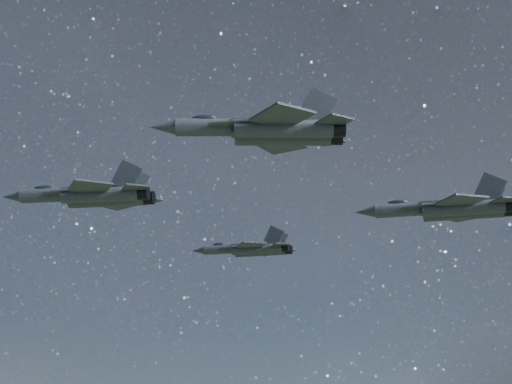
{
  "coord_description": "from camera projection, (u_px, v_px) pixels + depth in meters",
  "views": [
    {
      "loc": [
        -11.67,
        -85.72,
        122.14
      ],
      "look_at": [
        -4.22,
        -0.9,
        146.05
      ],
      "focal_mm": 50.0,
      "sensor_mm": 36.0,
      "label": 1
    }
  ],
  "objects": [
    {
      "name": "jet_left",
      "position": [
        251.0,
        249.0,
        112.55
      ],
      "size": [
        17.06,
        11.3,
        4.35
      ],
      "rotation": [
        0.0,
        0.0,
        -0.38
      ],
      "color": "#2F363B"
    },
    {
      "name": "jet_right",
      "position": [
        267.0,
        130.0,
        68.73
      ],
      "size": [
        19.68,
        13.85,
        4.97
      ],
      "rotation": [
        0.0,
        0.0,
        -0.08
      ],
      "color": "#2F363B"
    },
    {
      "name": "jet_slot",
      "position": [
        449.0,
        209.0,
        86.29
      ],
      "size": [
        19.78,
        13.18,
        5.02
      ],
      "rotation": [
        0.0,
        0.0,
        -0.35
      ],
      "color": "#2F363B"
    },
    {
      "name": "jet_lead",
      "position": [
        91.0,
        195.0,
        83.89
      ],
      "size": [
        19.58,
        13.35,
        4.92
      ],
      "rotation": [
        0.0,
        0.0,
        -0.24
      ],
      "color": "#2F363B"
    }
  ]
}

